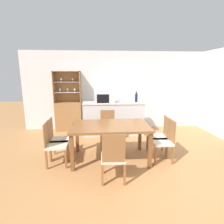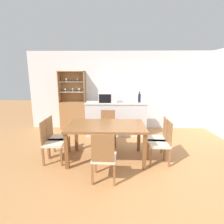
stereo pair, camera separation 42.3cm
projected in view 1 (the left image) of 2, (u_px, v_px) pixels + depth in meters
name	position (u px, v px, depth m)	size (l,w,h in m)	color
ground_plane	(146.00, 165.00, 3.59)	(18.00, 18.00, 0.00)	#B27A47
wall_back	(127.00, 91.00, 5.88)	(6.80, 0.06, 2.55)	silver
kitchen_counter	(113.00, 118.00, 5.33)	(1.82, 0.56, 0.99)	silver
display_cabinet	(69.00, 113.00, 5.69)	(0.83, 0.34, 1.92)	#A37042
dining_table	(110.00, 129.00, 3.70)	(1.62, 0.98, 0.78)	brown
dining_chair_side_right_far	(159.00, 136.00, 3.97)	(0.44, 0.44, 0.90)	beige
dining_chair_head_far	(108.00, 128.00, 4.54)	(0.42, 0.42, 0.90)	beige
dining_chair_head_near	(113.00, 157.00, 2.96)	(0.42, 0.42, 0.90)	beige
dining_chair_side_right_near	(164.00, 141.00, 3.69)	(0.41, 0.41, 0.90)	beige
dining_chair_side_left_far	(58.00, 139.00, 3.81)	(0.41, 0.41, 0.90)	beige
dining_chair_side_left_near	(55.00, 144.00, 3.52)	(0.42, 0.42, 0.90)	beige
microwave	(105.00, 98.00, 5.13)	(0.54, 0.39, 0.29)	silver
wine_bottle	(136.00, 98.00, 5.26)	(0.08, 0.08, 0.33)	#141E38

